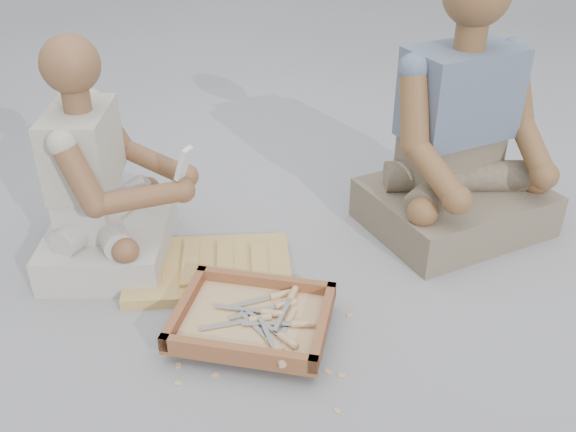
# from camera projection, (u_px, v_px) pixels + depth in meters

# --- Properties ---
(ground) EXTENTS (60.00, 60.00, 0.00)m
(ground) POSITION_uv_depth(u_px,v_px,m) (305.00, 321.00, 2.04)
(ground) COLOR #9A9A9F
(ground) RESTS_ON ground
(carved_panel) EXTENTS (0.62, 0.47, 0.04)m
(carved_panel) POSITION_uv_depth(u_px,v_px,m) (209.00, 269.00, 2.25)
(carved_panel) COLOR olive
(carved_panel) RESTS_ON ground
(tool_tray) EXTENTS (0.50, 0.41, 0.06)m
(tool_tray) POSITION_uv_depth(u_px,v_px,m) (253.00, 319.00, 1.96)
(tool_tray) COLOR brown
(tool_tray) RESTS_ON carved_panel
(chisel_0) EXTENTS (0.06, 0.22, 0.02)m
(chisel_0) POSITION_uv_depth(u_px,v_px,m) (291.00, 298.00, 2.02)
(chisel_0) COLOR silver
(chisel_0) RESTS_ON tool_tray
(chisel_1) EXTENTS (0.21, 0.10, 0.02)m
(chisel_1) POSITION_uv_depth(u_px,v_px,m) (253.00, 320.00, 1.94)
(chisel_1) COLOR silver
(chisel_1) RESTS_ON tool_tray
(chisel_2) EXTENTS (0.11, 0.21, 0.02)m
(chisel_2) POSITION_uv_depth(u_px,v_px,m) (276.00, 352.00, 1.81)
(chisel_2) COLOR silver
(chisel_2) RESTS_ON tool_tray
(chisel_3) EXTENTS (0.20, 0.12, 0.02)m
(chisel_3) POSITION_uv_depth(u_px,v_px,m) (274.00, 296.00, 2.04)
(chisel_3) COLOR silver
(chisel_3) RESTS_ON tool_tray
(chisel_4) EXTENTS (0.18, 0.16, 0.02)m
(chisel_4) POSITION_uv_depth(u_px,v_px,m) (283.00, 337.00, 1.87)
(chisel_4) COLOR silver
(chisel_4) RESTS_ON tool_tray
(chisel_5) EXTENTS (0.20, 0.12, 0.02)m
(chisel_5) POSITION_uv_depth(u_px,v_px,m) (279.00, 306.00, 2.00)
(chisel_5) COLOR silver
(chisel_5) RESTS_ON tool_tray
(chisel_6) EXTENTS (0.16, 0.18, 0.02)m
(chisel_6) POSITION_uv_depth(u_px,v_px,m) (271.00, 341.00, 1.86)
(chisel_6) COLOR silver
(chisel_6) RESTS_ON tool_tray
(chisel_7) EXTENTS (0.06, 0.22, 0.02)m
(chisel_7) POSITION_uv_depth(u_px,v_px,m) (289.00, 321.00, 1.94)
(chisel_7) COLOR silver
(chisel_7) RESTS_ON tool_tray
(chisel_8) EXTENTS (0.22, 0.04, 0.02)m
(chisel_8) POSITION_uv_depth(u_px,v_px,m) (266.00, 312.00, 1.97)
(chisel_8) COLOR silver
(chisel_8) RESTS_ON tool_tray
(chisel_9) EXTENTS (0.22, 0.04, 0.02)m
(chisel_9) POSITION_uv_depth(u_px,v_px,m) (296.00, 324.00, 1.92)
(chisel_9) COLOR silver
(chisel_9) RESTS_ON tool_tray
(wood_chip_0) EXTENTS (0.02, 0.02, 0.00)m
(wood_chip_0) POSITION_uv_depth(u_px,v_px,m) (342.00, 376.00, 1.83)
(wood_chip_0) COLOR #CEB77A
(wood_chip_0) RESTS_ON ground
(wood_chip_1) EXTENTS (0.02, 0.02, 0.00)m
(wood_chip_1) POSITION_uv_depth(u_px,v_px,m) (198.00, 266.00, 2.30)
(wood_chip_1) COLOR #CEB77A
(wood_chip_1) RESTS_ON ground
(wood_chip_2) EXTENTS (0.02, 0.02, 0.00)m
(wood_chip_2) POSITION_uv_depth(u_px,v_px,m) (256.00, 343.00, 1.95)
(wood_chip_2) COLOR #CEB77A
(wood_chip_2) RESTS_ON ground
(wood_chip_3) EXTENTS (0.02, 0.02, 0.00)m
(wood_chip_3) POSITION_uv_depth(u_px,v_px,m) (179.00, 365.00, 1.86)
(wood_chip_3) COLOR #CEB77A
(wood_chip_3) RESTS_ON ground
(wood_chip_4) EXTENTS (0.02, 0.02, 0.00)m
(wood_chip_4) POSITION_uv_depth(u_px,v_px,m) (337.00, 411.00, 1.72)
(wood_chip_4) COLOR #CEB77A
(wood_chip_4) RESTS_ON ground
(wood_chip_5) EXTENTS (0.02, 0.02, 0.00)m
(wood_chip_5) POSITION_uv_depth(u_px,v_px,m) (178.00, 383.00, 1.80)
(wood_chip_5) COLOR #CEB77A
(wood_chip_5) RESTS_ON ground
(wood_chip_6) EXTENTS (0.02, 0.02, 0.00)m
(wood_chip_6) POSITION_uv_depth(u_px,v_px,m) (328.00, 371.00, 1.84)
(wood_chip_6) COLOR #CEB77A
(wood_chip_6) RESTS_ON ground
(wood_chip_7) EXTENTS (0.02, 0.02, 0.00)m
(wood_chip_7) POSITION_uv_depth(u_px,v_px,m) (298.00, 296.00, 2.14)
(wood_chip_7) COLOR #CEB77A
(wood_chip_7) RESTS_ON ground
(wood_chip_8) EXTENTS (0.02, 0.02, 0.00)m
(wood_chip_8) POSITION_uv_depth(u_px,v_px,m) (188.00, 344.00, 1.94)
(wood_chip_8) COLOR #CEB77A
(wood_chip_8) RESTS_ON ground
(wood_chip_9) EXTENTS (0.02, 0.02, 0.00)m
(wood_chip_9) POSITION_uv_depth(u_px,v_px,m) (349.00, 315.00, 2.06)
(wood_chip_9) COLOR #CEB77A
(wood_chip_9) RESTS_ON ground
(wood_chip_10) EXTENTS (0.02, 0.02, 0.00)m
(wood_chip_10) POSITION_uv_depth(u_px,v_px,m) (215.00, 375.00, 1.83)
(wood_chip_10) COLOR #CEB77A
(wood_chip_10) RESTS_ON ground
(wood_chip_11) EXTENTS (0.02, 0.02, 0.00)m
(wood_chip_11) POSITION_uv_depth(u_px,v_px,m) (216.00, 264.00, 2.31)
(wood_chip_11) COLOR #CEB77A
(wood_chip_11) RESTS_ON ground
(craftsman) EXTENTS (0.57, 0.56, 0.81)m
(craftsman) POSITION_uv_depth(u_px,v_px,m) (101.00, 189.00, 2.22)
(craftsman) COLOR #B9B3AB
(craftsman) RESTS_ON ground
(companion) EXTENTS (0.81, 0.77, 1.00)m
(companion) POSITION_uv_depth(u_px,v_px,m) (460.00, 147.00, 2.38)
(companion) COLOR #766954
(companion) RESTS_ON ground
(mobile_phone) EXTENTS (0.07, 0.06, 0.12)m
(mobile_phone) POSITION_uv_depth(u_px,v_px,m) (183.00, 163.00, 2.11)
(mobile_phone) COLOR silver
(mobile_phone) RESTS_ON craftsman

